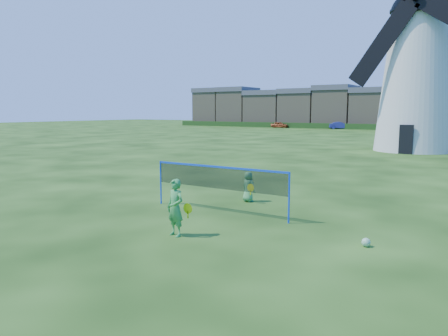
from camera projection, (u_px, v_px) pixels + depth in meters
ground at (210, 216)px, 13.67m from camera, size 220.00×220.00×0.00m
windmill at (417, 71)px, 34.65m from camera, size 13.42×6.17×18.62m
badminton_net at (219, 178)px, 13.95m from camera, size 5.05×0.05×1.55m
player_girl at (175, 208)px, 11.38m from camera, size 0.73×0.47×1.54m
player_boy at (248, 187)px, 15.74m from camera, size 0.67×0.50×1.12m
play_ball at (366, 242)px, 10.55m from camera, size 0.22×0.22×0.22m
terraced_houses at (336, 107)px, 83.72m from camera, size 65.63×8.40×8.39m
hedge at (313, 126)px, 80.39m from camera, size 62.00×0.80×1.00m
car_left at (280, 125)px, 82.84m from camera, size 3.50×1.78×1.14m
car_right at (340, 125)px, 77.61m from camera, size 4.15×2.58×1.29m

